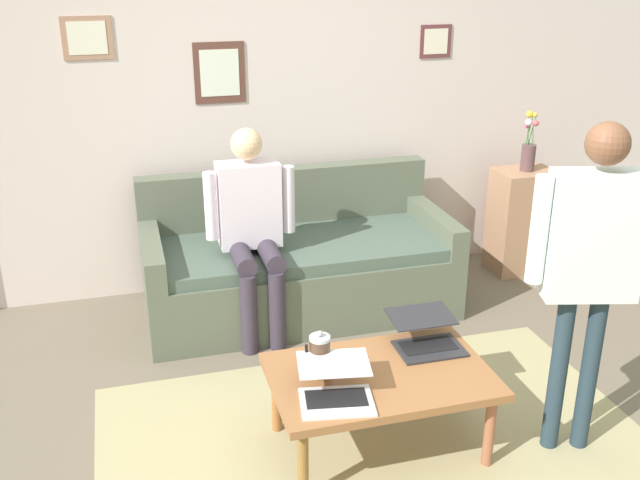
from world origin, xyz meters
name	(u,v)px	position (x,y,z in m)	size (l,w,h in m)	color
ground_plane	(357,461)	(0.00, 0.00, 0.00)	(7.68, 7.68, 0.00)	#6E6152
area_rug	(385,458)	(-0.13, 0.02, 0.00)	(2.66, 1.95, 0.01)	tan
back_wall	(258,93)	(0.00, -2.20, 1.35)	(7.04, 0.11, 2.70)	beige
couch	(297,265)	(-0.12, -1.64, 0.31)	(1.99, 0.89, 0.88)	#575F4E
coffee_table	(380,381)	(-0.13, -0.08, 0.37)	(1.03, 0.66, 0.42)	#976038
laptop_left	(426,337)	(-0.44, -0.26, 0.46)	(0.33, 0.36, 0.13)	#28282D
laptop_center	(336,388)	(0.13, 0.06, 0.46)	(0.37, 0.41, 0.13)	silver
french_press	(320,355)	(0.14, -0.14, 0.52)	(0.12, 0.10, 0.23)	#4C3323
side_shelf	(521,221)	(-1.87, -1.80, 0.39)	(0.42, 0.32, 0.77)	tan
flower_vase	(529,151)	(-1.87, -1.80, 0.92)	(0.10, 0.11, 0.42)	brown
person_standing	(592,251)	(-1.01, 0.15, 1.02)	(0.57, 0.28, 1.60)	#263843
person_seated	(252,221)	(0.21, -1.42, 0.73)	(0.55, 0.51, 1.28)	#372F3C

